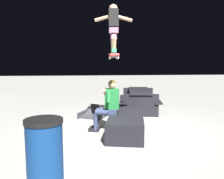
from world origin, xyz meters
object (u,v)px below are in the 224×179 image
person_sitting_on_ledge (108,103)px  trash_bin (45,149)px  kicker_ramp (95,114)px  ledge_box_main (126,124)px  skateboard (114,56)px  skater_airborne (114,26)px  picnic_table_back (139,97)px

person_sitting_on_ledge → trash_bin: (-2.29, 1.09, -0.24)m
kicker_ramp → trash_bin: 3.97m
ledge_box_main → trash_bin: (-2.10, 1.52, 0.24)m
ledge_box_main → skateboard: size_ratio=1.84×
person_sitting_on_ledge → skateboard: (-0.21, -0.12, 1.16)m
ledge_box_main → trash_bin: trash_bin is taller
ledge_box_main → person_sitting_on_ledge: (0.19, 0.43, 0.48)m
skateboard → person_sitting_on_ledge: bearing=31.1°
skateboard → trash_bin: skateboard is taller
person_sitting_on_ledge → skater_airborne: skater_airborne is taller
ledge_box_main → skateboard: skateboard is taller
person_sitting_on_ledge → skateboard: bearing=-148.9°
kicker_ramp → trash_bin: size_ratio=1.26×
kicker_ramp → picnic_table_back: bearing=-70.7°
ledge_box_main → person_sitting_on_ledge: size_ratio=1.47×
skateboard → trash_bin: bearing=149.7°
person_sitting_on_ledge → ledge_box_main: bearing=-113.4°
skater_airborne → trash_bin: skater_airborne is taller
ledge_box_main → skateboard: bearing=93.5°
skateboard → picnic_table_back: size_ratio=0.55×
trash_bin → ledge_box_main: bearing=-36.0°
skater_airborne → picnic_table_back: skater_airborne is taller
person_sitting_on_ledge → picnic_table_back: 2.46m
skateboard → skater_airborne: size_ratio=0.92×
picnic_table_back → skater_airborne: bearing=154.2°
person_sitting_on_ledge → kicker_ramp: bearing=10.8°
kicker_ramp → person_sitting_on_ledge: bearing=-169.2°
ledge_box_main → picnic_table_back: 2.46m
picnic_table_back → trash_bin: 4.98m
ledge_box_main → skateboard: 1.67m
ledge_box_main → trash_bin: 2.61m
person_sitting_on_ledge → kicker_ramp: 1.74m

